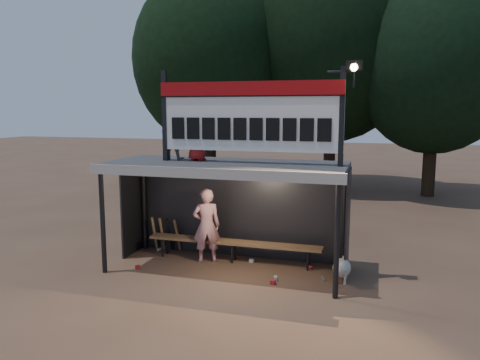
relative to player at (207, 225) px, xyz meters
name	(u,v)px	position (x,y,z in m)	size (l,w,h in m)	color
ground	(226,269)	(0.57, -0.37, -0.84)	(80.00, 80.00, 0.00)	brown
player	(207,225)	(0.00, 0.00, 0.00)	(0.61, 0.40, 1.68)	white
child_a	(172,135)	(-0.70, -0.17, 2.03)	(0.53, 0.42, 1.10)	slate
child_b	(197,137)	(-0.09, -0.25, 2.00)	(0.51, 0.33, 1.04)	maroon
dugout_shelter	(229,183)	(0.57, -0.13, 1.01)	(5.10, 2.08, 2.32)	#39393B
scoreboard_assembly	(251,114)	(1.13, -0.38, 2.48)	(4.10, 0.27, 1.99)	black
bench	(233,243)	(0.57, 0.18, -0.41)	(4.00, 0.35, 0.48)	olive
tree_left	(209,59)	(-3.43, 9.63, 4.67)	(6.46, 6.46, 9.27)	black
tree_mid	(333,43)	(1.57, 11.13, 5.33)	(7.22, 7.22, 10.36)	black
tree_right	(435,62)	(5.57, 10.13, 4.35)	(6.08, 6.08, 8.72)	#2F2115
dog	(342,268)	(3.02, -0.39, -0.56)	(0.36, 0.81, 0.49)	beige
bats	(166,234)	(-1.22, 0.45, -0.41)	(0.68, 0.35, 0.84)	#A6824D
litter	(244,268)	(0.96, -0.31, -0.80)	(4.15, 1.48, 0.08)	#A1211B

